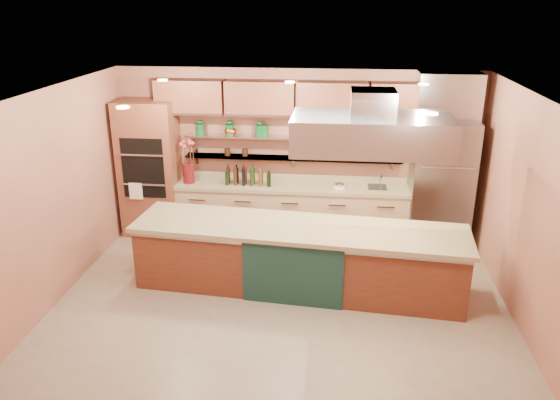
# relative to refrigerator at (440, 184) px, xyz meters

# --- Properties ---
(floor) EXTENTS (6.00, 5.00, 0.02)m
(floor) POSITION_rel_refrigerator_xyz_m (-2.35, -2.14, -1.06)
(floor) COLOR gray
(floor) RESTS_ON ground
(ceiling) EXTENTS (6.00, 5.00, 0.02)m
(ceiling) POSITION_rel_refrigerator_xyz_m (-2.35, -2.14, 1.75)
(ceiling) COLOR black
(ceiling) RESTS_ON wall_back
(wall_back) EXTENTS (6.00, 0.04, 2.80)m
(wall_back) POSITION_rel_refrigerator_xyz_m (-2.35, 0.36, 0.35)
(wall_back) COLOR #A7674F
(wall_back) RESTS_ON floor
(wall_front) EXTENTS (6.00, 0.04, 2.80)m
(wall_front) POSITION_rel_refrigerator_xyz_m (-2.35, -4.64, 0.35)
(wall_front) COLOR #A7674F
(wall_front) RESTS_ON floor
(wall_left) EXTENTS (0.04, 5.00, 2.80)m
(wall_left) POSITION_rel_refrigerator_xyz_m (-5.35, -2.14, 0.35)
(wall_left) COLOR #A7674F
(wall_left) RESTS_ON floor
(wall_right) EXTENTS (0.04, 5.00, 2.80)m
(wall_right) POSITION_rel_refrigerator_xyz_m (0.65, -2.14, 0.35)
(wall_right) COLOR #A7674F
(wall_right) RESTS_ON floor
(oven_stack) EXTENTS (0.95, 0.64, 2.30)m
(oven_stack) POSITION_rel_refrigerator_xyz_m (-4.80, 0.04, 0.10)
(oven_stack) COLOR brown
(oven_stack) RESTS_ON floor
(refrigerator) EXTENTS (0.95, 0.72, 2.10)m
(refrigerator) POSITION_rel_refrigerator_xyz_m (0.00, 0.00, 0.00)
(refrigerator) COLOR gray
(refrigerator) RESTS_ON floor
(back_counter) EXTENTS (3.84, 0.64, 0.93)m
(back_counter) POSITION_rel_refrigerator_xyz_m (-2.40, 0.06, -0.58)
(back_counter) COLOR tan
(back_counter) RESTS_ON floor
(wall_shelf_lower) EXTENTS (3.60, 0.26, 0.03)m
(wall_shelf_lower) POSITION_rel_refrigerator_xyz_m (-2.40, 0.23, 0.30)
(wall_shelf_lower) COLOR #AFB1B6
(wall_shelf_lower) RESTS_ON wall_back
(wall_shelf_upper) EXTENTS (3.60, 0.26, 0.03)m
(wall_shelf_upper) POSITION_rel_refrigerator_xyz_m (-2.40, 0.23, 0.65)
(wall_shelf_upper) COLOR #AFB1B6
(wall_shelf_upper) RESTS_ON wall_back
(upper_cabinets) EXTENTS (4.60, 0.36, 0.55)m
(upper_cabinets) POSITION_rel_refrigerator_xyz_m (-2.35, 0.18, 1.30)
(upper_cabinets) COLOR brown
(upper_cabinets) RESTS_ON wall_back
(range_hood) EXTENTS (2.00, 1.00, 0.45)m
(range_hood) POSITION_rel_refrigerator_xyz_m (-1.25, -1.67, 1.20)
(range_hood) COLOR #AFB1B6
(range_hood) RESTS_ON ceiling
(ceiling_downlights) EXTENTS (4.00, 2.80, 0.02)m
(ceiling_downlights) POSITION_rel_refrigerator_xyz_m (-2.35, -1.94, 1.72)
(ceiling_downlights) COLOR #FFE5A5
(ceiling_downlights) RESTS_ON ceiling
(island) EXTENTS (4.54, 1.37, 0.93)m
(island) POSITION_rel_refrigerator_xyz_m (-2.15, -1.67, -0.58)
(island) COLOR brown
(island) RESTS_ON floor
(flower_vase) EXTENTS (0.20, 0.20, 0.34)m
(flower_vase) POSITION_rel_refrigerator_xyz_m (-4.13, 0.01, 0.05)
(flower_vase) COLOR #610E15
(flower_vase) RESTS_ON back_counter
(oil_bottle_cluster) EXTENTS (0.85, 0.48, 0.26)m
(oil_bottle_cluster) POSITION_rel_refrigerator_xyz_m (-3.12, 0.01, 0.01)
(oil_bottle_cluster) COLOR black
(oil_bottle_cluster) RESTS_ON back_counter
(kitchen_scale) EXTENTS (0.21, 0.19, 0.10)m
(kitchen_scale) POSITION_rel_refrigerator_xyz_m (-1.61, 0.01, -0.07)
(kitchen_scale) COLOR white
(kitchen_scale) RESTS_ON back_counter
(bar_faucet) EXTENTS (0.03, 0.03, 0.23)m
(bar_faucet) POSITION_rel_refrigerator_xyz_m (-0.94, 0.11, -0.01)
(bar_faucet) COLOR silver
(bar_faucet) RESTS_ON back_counter
(copper_kettle) EXTENTS (0.21, 0.21, 0.13)m
(copper_kettle) POSITION_rel_refrigerator_xyz_m (-3.42, 0.23, 0.73)
(copper_kettle) COLOR #CC682F
(copper_kettle) RESTS_ON wall_shelf_upper
(green_canister) EXTENTS (0.19, 0.19, 0.18)m
(green_canister) POSITION_rel_refrigerator_xyz_m (-2.88, 0.23, 0.75)
(green_canister) COLOR #104E21
(green_canister) RESTS_ON wall_shelf_upper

